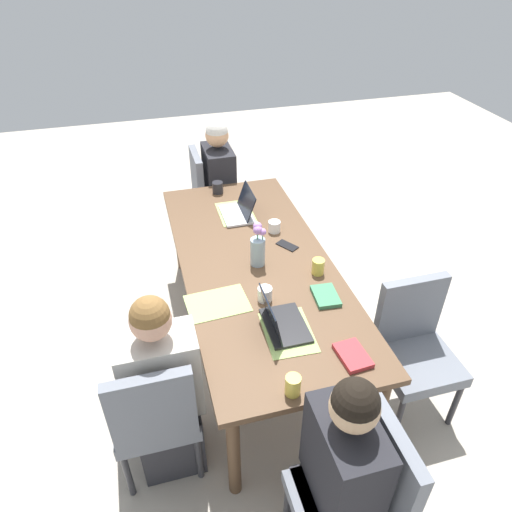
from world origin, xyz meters
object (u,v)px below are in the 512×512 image
Objects in this scene: book_red_cover at (353,356)px; laptop_head_right_left_mid at (240,210)px; chair_near_right_near at (414,343)px; chair_head_left_left_near at (360,494)px; chair_far_left_far at (155,412)px; person_far_left_far at (164,395)px; book_blue_cover at (326,296)px; person_head_left_left_near at (340,482)px; coffee_mug_near_left at (265,294)px; phone_black at (287,246)px; person_head_right_left_mid at (220,192)px; coffee_mug_far_left at (318,267)px; coffee_mug_centre_left at (293,385)px; coffee_mug_near_right at (274,226)px; flower_vase at (258,247)px; dining_table at (256,270)px; laptop_head_left_left_near at (281,322)px; chair_head_right_left_mid at (211,193)px; coffee_mug_centre_right at (218,187)px.

laptop_head_right_left_mid is at bearing 4.00° from book_red_cover.
chair_head_left_left_near is at bearing 136.47° from chair_near_right_near.
chair_far_left_far is at bearing 150.55° from laptop_head_right_left_mid.
book_blue_cover is at bearing -74.02° from person_far_left_far.
book_red_cover is at bearing -27.93° from person_head_left_left_near.
chair_far_left_far is (0.61, 0.77, -0.03)m from person_head_left_left_near.
person_head_left_left_near is 1.04m from book_blue_cover.
chair_head_left_left_near is 4.50× the size of book_blue_cover.
chair_far_left_far is at bearing 121.68° from coffee_mug_near_left.
phone_black is (0.94, -1.03, 0.24)m from chair_far_left_far.
person_head_right_left_mid is 11.61× the size of coffee_mug_far_left.
coffee_mug_centre_left is at bearing -109.74° from chair_far_left_far.
coffee_mug_near_right is at bearing -40.94° from chair_far_left_far.
coffee_mug_near_right is at bearing -7.32° from person_head_left_left_near.
flower_vase is at bearing 59.82° from coffee_mug_far_left.
person_far_left_far reaches higher than coffee_mug_centre_left.
book_blue_cover is (-0.24, 0.04, -0.04)m from coffee_mug_far_left.
dining_table is at bearing 38.74° from book_blue_cover.
chair_far_left_far is 0.89m from coffee_mug_near_left.
person_head_right_left_mid reaches higher than coffee_mug_centre_left.
flower_vase is (-0.02, -0.01, 0.20)m from dining_table.
flower_vase reaches higher than coffee_mug_near_right.
laptop_head_left_left_near reaches higher than dining_table.
person_far_left_far is at bearing 135.44° from flower_vase.
chair_far_left_far reaches higher than coffee_mug_near_left.
flower_vase is at bearing 177.23° from laptop_head_right_left_mid.
chair_head_right_left_mid is 2.53m from coffee_mug_centre_left.
coffee_mug_near_right is at bearing -32.36° from flower_vase.
chair_far_left_far is at bearing 51.62° from chair_head_left_left_near.
laptop_head_left_left_near is at bearing -10.47° from coffee_mug_centre_left.
chair_head_right_left_mid is at bearing -20.61° from phone_black.
coffee_mug_near_right is (1.15, -0.99, 0.27)m from chair_far_left_far.
chair_near_right_near is 10.19× the size of coffee_mug_near_left.
coffee_mug_centre_left is 1.05× the size of coffee_mug_far_left.
coffee_mug_near_right is 1.26m from book_red_cover.
chair_head_left_left_near is 8.75× the size of coffee_mug_far_left.
phone_black is (0.14, -0.25, -0.13)m from flower_vase.
chair_near_right_near is 0.61m from book_blue_cover.
coffee_mug_near_right is at bearing -4.75° from chair_head_left_left_near.
coffee_mug_centre_left is at bearing 176.68° from person_head_right_left_mid.
coffee_mug_near_right is 0.44× the size of book_red_cover.
laptop_head_right_left_mid is (-0.78, -0.00, 0.25)m from person_head_right_left_mid.
coffee_mug_near_right is at bearing -158.03° from coffee_mug_centre_right.
chair_head_right_left_mid is at bearing 0.35° from laptop_head_left_left_near.
chair_head_left_left_near is at bearing -178.99° from laptop_head_right_left_mid.
person_far_left_far is (0.68, 0.71, 0.00)m from person_head_left_left_near.
coffee_mug_near_left is 0.37m from book_blue_cover.
chair_head_right_left_mid is 2.09m from laptop_head_left_left_near.
dining_table is 1.91× the size of person_head_left_left_near.
person_head_right_left_mid is at bearing -1.10° from flower_vase.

